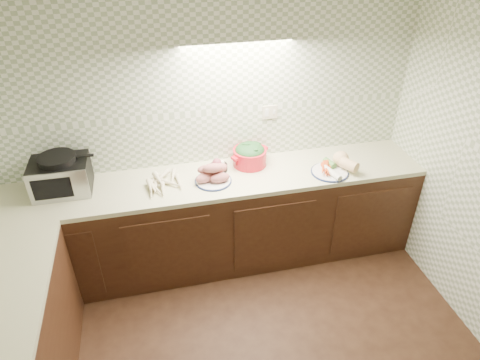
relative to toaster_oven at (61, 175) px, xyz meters
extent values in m
cube|color=#91A180|center=(1.20, 0.18, 0.25)|extent=(3.60, 0.05, 2.60)
cube|color=beige|center=(1.75, 0.19, 0.27)|extent=(0.13, 0.01, 0.12)
cube|color=black|center=(1.20, -0.10, -0.62)|extent=(3.60, 0.60, 0.86)
cube|color=beige|center=(1.20, -0.10, -0.17)|extent=(3.60, 0.60, 0.04)
cube|color=black|center=(0.00, 0.01, -0.01)|extent=(0.44, 0.33, 0.26)
cube|color=#A4A5A9|center=(0.00, -0.16, -0.01)|extent=(0.44, 0.01, 0.26)
cube|color=black|center=(0.00, -0.16, -0.01)|extent=(0.29, 0.01, 0.18)
cylinder|color=black|center=(0.00, 0.01, 0.14)|extent=(0.29, 0.29, 0.05)
cone|color=beige|center=(0.82, -0.16, -0.12)|extent=(0.13, 0.22, 0.05)
cone|color=beige|center=(0.68, -0.10, -0.12)|extent=(0.13, 0.17, 0.04)
cone|color=beige|center=(0.72, -0.19, -0.12)|extent=(0.20, 0.15, 0.04)
cone|color=beige|center=(0.81, -0.12, -0.13)|extent=(0.16, 0.16, 0.04)
cone|color=beige|center=(0.80, -0.02, -0.12)|extent=(0.07, 0.18, 0.05)
cone|color=beige|center=(0.71, -0.13, -0.13)|extent=(0.07, 0.18, 0.04)
cone|color=beige|center=(0.76, -0.08, -0.13)|extent=(0.07, 0.18, 0.04)
cone|color=beige|center=(0.67, -0.02, -0.12)|extent=(0.15, 0.21, 0.04)
cone|color=beige|center=(0.84, -0.05, -0.10)|extent=(0.08, 0.23, 0.05)
cone|color=beige|center=(0.66, -0.05, -0.10)|extent=(0.12, 0.19, 0.05)
cone|color=beige|center=(0.66, -0.15, -0.10)|extent=(0.06, 0.18, 0.05)
cone|color=beige|center=(0.71, -0.13, -0.10)|extent=(0.16, 0.21, 0.04)
cylinder|color=#111C44|center=(1.18, -0.14, -0.14)|extent=(0.31, 0.31, 0.01)
cylinder|color=silver|center=(1.18, -0.14, -0.14)|extent=(0.29, 0.29, 0.02)
ellipsoid|color=#AB605A|center=(1.12, -0.15, -0.09)|extent=(0.18, 0.11, 0.08)
ellipsoid|color=#AB605A|center=(1.23, -0.18, -0.09)|extent=(0.18, 0.11, 0.08)
ellipsoid|color=#AB605A|center=(1.19, -0.09, -0.09)|extent=(0.18, 0.11, 0.08)
ellipsoid|color=#AB605A|center=(1.15, -0.10, -0.05)|extent=(0.18, 0.11, 0.08)
ellipsoid|color=#AB605A|center=(1.23, -0.11, -0.05)|extent=(0.18, 0.11, 0.08)
ellipsoid|color=#AB605A|center=(1.18, -0.15, -0.01)|extent=(0.18, 0.11, 0.08)
cylinder|color=black|center=(1.26, 0.02, -0.12)|extent=(0.15, 0.15, 0.06)
sphere|color=maroon|center=(1.25, 0.02, -0.07)|extent=(0.08, 0.08, 0.08)
sphere|color=white|center=(1.29, 0.03, -0.08)|extent=(0.05, 0.05, 0.05)
cylinder|color=red|center=(1.54, 0.06, -0.07)|extent=(0.39, 0.39, 0.15)
cube|color=red|center=(1.40, -0.01, -0.03)|extent=(0.06, 0.07, 0.02)
cube|color=red|center=(1.69, 0.12, -0.03)|extent=(0.06, 0.07, 0.02)
ellipsoid|color=#245A29|center=(1.54, 0.06, -0.01)|extent=(0.26, 0.26, 0.14)
cylinder|color=#111C44|center=(2.18, -0.23, -0.14)|extent=(0.32, 0.32, 0.01)
cylinder|color=silver|center=(2.18, -0.23, -0.14)|extent=(0.30, 0.30, 0.02)
cone|color=#D55019|center=(2.15, -0.24, -0.11)|extent=(0.09, 0.18, 0.04)
cone|color=#D55019|center=(2.18, -0.23, -0.11)|extent=(0.06, 0.19, 0.04)
cone|color=#D55019|center=(2.14, -0.25, -0.11)|extent=(0.12, 0.18, 0.04)
cone|color=#D55019|center=(2.17, -0.20, -0.09)|extent=(0.06, 0.19, 0.04)
cone|color=#D55019|center=(2.12, -0.24, -0.09)|extent=(0.14, 0.17, 0.04)
cone|color=#D55019|center=(2.16, -0.21, -0.09)|extent=(0.13, 0.17, 0.04)
cylinder|color=white|center=(2.17, -0.30, -0.10)|extent=(0.10, 0.21, 0.05)
cylinder|color=#3F7D34|center=(2.21, -0.14, -0.10)|extent=(0.09, 0.14, 0.05)
camera|label=1|loc=(0.74, -3.07, 1.81)|focal=32.00mm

